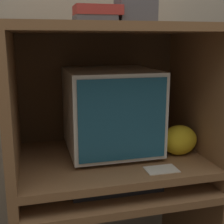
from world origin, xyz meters
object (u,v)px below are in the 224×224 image
Objects in this scene: keyboard at (115,186)px; mouse at (168,179)px; crt_monitor at (111,110)px; snack_bag at (179,140)px; book_stack at (96,15)px; storage_box at (135,11)px.

mouse is (0.27, 0.01, 0.00)m from keyboard.
crt_monitor reaches higher than mouse.
book_stack is (-0.42, 0.04, 0.61)m from snack_bag.
crt_monitor is 2.47× the size of snack_bag.
mouse is 0.27× the size of book_stack.
crt_monitor is 2.22× the size of book_stack.
crt_monitor is 0.39m from keyboard.
mouse is 0.21m from snack_bag.
mouse is 0.82m from storage_box.
mouse is (0.24, -0.21, -0.32)m from crt_monitor.
crt_monitor is at bearing 140.45° from storage_box.
storage_box reaches higher than keyboard.
keyboard and mouse have the same top height.
snack_bag is 0.74m from book_stack.
keyboard is at bearing -98.58° from crt_monitor.
book_stack is at bearing 114.25° from keyboard.
book_stack reaches higher than crt_monitor.
storage_box reaches higher than book_stack.
snack_bag is 0.67m from storage_box.
snack_bag is at bearing 40.21° from mouse.
storage_box is at bearing 137.58° from mouse.
crt_monitor is 2.70× the size of storage_box.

